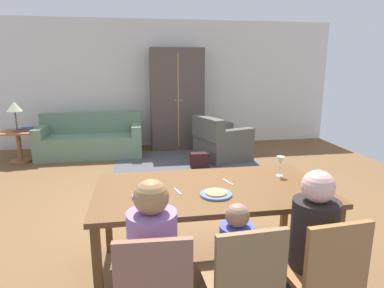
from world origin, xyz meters
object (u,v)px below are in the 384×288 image
Objects in this scene: person_man at (153,269)px; person_child at (234,273)px; plate_near_child at (216,194)px; armoire at (177,99)px; person_woman at (309,254)px; side_table at (19,142)px; book_lower at (26,130)px; table_lamp at (15,108)px; plate_near_man at (148,196)px; book_upper at (26,128)px; dining_chair_child at (243,281)px; wine_glass at (280,162)px; dining_table at (211,195)px; armchair at (221,142)px; handbag at (200,160)px; dining_chair_woman at (324,272)px; couch at (91,140)px.

person_man reaches higher than person_child.
plate_near_child is 0.12× the size of armoire.
person_woman reaches higher than person_child.
side_table is 2.64× the size of book_lower.
table_lamp reaches higher than person_woman.
plate_near_man is 1.14× the size of book_upper.
dining_chair_child is 0.41× the size of armoire.
wine_glass is 0.34× the size of table_lamp.
person_man reaches higher than plate_near_man.
book_upper is (-2.58, 3.88, -0.07)m from dining_table.
plate_near_child reaches higher than book_upper.
person_man is 1.91× the size of side_table.
person_man is 5.12m from table_lamp.
person_woman is at bearing -29.08° from plate_near_man.
dining_chair_child is at bearing -61.26° from book_lower.
table_lamp is at bearing 173.58° from armchair.
plate_near_man is 0.23× the size of person_woman.
plate_near_child is at bearing 89.81° from person_child.
plate_near_man is at bearing -60.96° from side_table.
person_man reaches higher than wine_glass.
person_man reaches higher than book_upper.
plate_near_child is 1.14× the size of book_lower.
armchair is at bearing 76.83° from person_child.
dining_table is 0.89m from person_woman.
side_table is (-2.74, 4.06, -0.39)m from plate_near_child.
wine_glass is at bearing 14.78° from dining_table.
person_man is 1.20× the size of person_child.
armoire is (0.79, 4.65, 0.28)m from plate_near_man.
handbag is (0.47, 3.86, -0.36)m from dining_chair_child.
person_child is at bearing -0.57° from person_man.
plate_near_man is 4.59m from side_table.
dining_chair_woman is 3.95× the size of book_lower.
person_woman is 1.91× the size of side_table.
person_woman is at bearing -0.00° from person_man.
couch is (-2.02, 5.01, -0.19)m from dining_chair_woman.
armoire is (1.76, 0.39, 0.75)m from couch.
wine_glass reaches higher than book_lower.
armchair is 0.52× the size of armoire.
table_lamp is (-2.74, 4.06, 0.24)m from plate_near_child.
book_lower reaches higher than handbag.
dining_chair_woman is 1.50× the size of side_table.
wine_glass is 0.58× the size of handbag.
plate_near_child is at bearing -152.19° from wine_glass.
wine_glass is 2.91m from handbag.
book_lower is (-2.60, 4.58, 0.16)m from person_child.
dining_chair_child reaches higher than armchair.
person_woman reaches higher than wine_glass.
side_table is 0.63m from table_lamp.
plate_near_child is 0.46× the size of table_lamp.
book_upper reaches higher than side_table.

